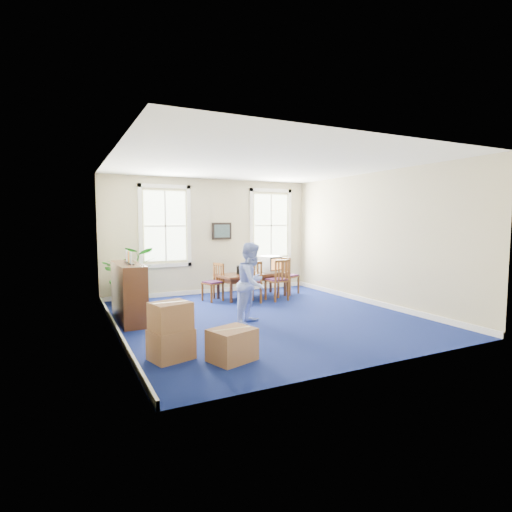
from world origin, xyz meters
name	(u,v)px	position (x,y,z in m)	size (l,w,h in m)	color
floor	(264,317)	(0.00, 0.00, 0.00)	(6.50, 6.50, 0.00)	navy
ceiling	(265,164)	(0.00, 0.00, 3.20)	(6.50, 6.50, 0.00)	white
wall_back	(211,236)	(0.00, 3.25, 1.60)	(6.50, 6.50, 0.00)	#C1B590
wall_front	(375,253)	(0.00, -3.25, 1.60)	(6.50, 6.50, 0.00)	#C1B590
wall_left	(113,246)	(-3.00, 0.00, 1.60)	(6.50, 6.50, 0.00)	#C1B590
wall_right	(374,239)	(3.00, 0.00, 1.60)	(6.50, 6.50, 0.00)	#C1B590
baseboard_back	(212,291)	(0.00, 3.22, 0.06)	(6.00, 0.04, 0.12)	white
baseboard_left	(118,331)	(-2.97, 0.00, 0.06)	(0.04, 6.50, 0.12)	white
baseboard_right	(372,302)	(2.97, 0.00, 0.06)	(0.04, 6.50, 0.12)	white
window_left	(165,226)	(-1.30, 3.23, 1.90)	(1.40, 0.12, 2.20)	white
window_right	(271,225)	(1.90, 3.23, 1.90)	(1.40, 0.12, 2.20)	white
wall_picture	(222,231)	(0.30, 3.20, 1.75)	(0.58, 0.06, 0.48)	black
conference_table	(252,285)	(0.73, 2.11, 0.32)	(1.90, 0.86, 0.65)	#4C2917
crt_tv	(270,264)	(1.30, 2.15, 0.86)	(0.48, 0.52, 0.43)	#B7B7BC
game_console	(279,271)	(1.56, 2.11, 0.67)	(0.14, 0.17, 0.04)	white
equipment_bag	(244,270)	(0.52, 2.15, 0.75)	(0.40, 0.26, 0.20)	black
chair_near_left	(249,282)	(0.35, 1.46, 0.53)	(0.47, 0.47, 1.05)	brown
chair_near_right	(277,280)	(1.12, 1.46, 0.53)	(0.48, 0.48, 1.07)	brown
chair_end_left	(213,282)	(-0.39, 2.11, 0.48)	(0.43, 0.43, 0.95)	brown
chair_end_right	(288,275)	(1.86, 2.11, 0.52)	(0.47, 0.47, 1.04)	brown
man	(252,283)	(-0.45, -0.33, 0.80)	(0.79, 0.61, 1.61)	#94ACFF
credenza	(129,290)	(-2.62, 0.92, 0.63)	(0.46, 1.61, 1.26)	#4C2917
brochure_rack	(129,253)	(-2.60, 0.92, 1.40)	(0.11, 0.61, 0.27)	#99999E
potted_plant	(130,275)	(-2.33, 2.66, 0.71)	(1.27, 1.11, 1.42)	#1C5B16
cardboard_boxes	(184,326)	(-2.21, -1.59, 0.45)	(1.57, 1.57, 0.89)	#906241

